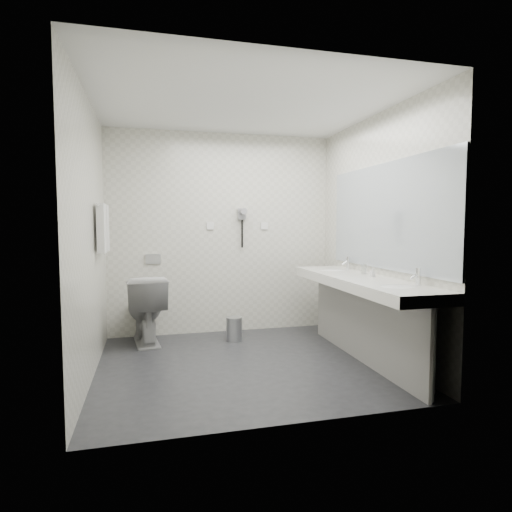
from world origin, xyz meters
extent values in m
plane|color=#242528|center=(0.00, 0.00, 0.00)|extent=(2.80, 2.80, 0.00)
plane|color=silver|center=(0.00, 0.00, 2.50)|extent=(2.80, 2.80, 0.00)
plane|color=beige|center=(0.00, 1.30, 1.25)|extent=(2.80, 0.00, 2.80)
plane|color=beige|center=(0.00, -1.30, 1.25)|extent=(2.80, 0.00, 2.80)
plane|color=beige|center=(-1.40, 0.00, 1.25)|extent=(0.00, 2.60, 2.60)
plane|color=beige|center=(1.40, 0.00, 1.25)|extent=(0.00, 2.60, 2.60)
cube|color=silver|center=(1.12, -0.20, 0.80)|extent=(0.55, 2.20, 0.10)
cube|color=gray|center=(1.15, -0.20, 0.38)|extent=(0.03, 2.15, 0.75)
cylinder|color=silver|center=(1.18, -1.24, 0.38)|extent=(0.06, 0.06, 0.75)
cylinder|color=silver|center=(1.18, 0.84, 0.38)|extent=(0.06, 0.06, 0.75)
cube|color=#B2BCC6|center=(1.39, -0.20, 1.45)|extent=(0.02, 2.20, 1.05)
ellipsoid|color=white|center=(1.12, -0.85, 0.83)|extent=(0.40, 0.31, 0.05)
ellipsoid|color=white|center=(1.12, 0.45, 0.83)|extent=(0.40, 0.31, 0.05)
cylinder|color=silver|center=(1.32, -0.85, 0.92)|extent=(0.04, 0.04, 0.15)
cylinder|color=silver|center=(1.32, 0.45, 0.92)|extent=(0.04, 0.04, 0.15)
imported|color=white|center=(1.25, -0.22, 0.90)|extent=(0.05, 0.05, 0.09)
cylinder|color=silver|center=(1.28, 0.02, 0.90)|extent=(0.06, 0.06, 0.10)
imported|color=white|center=(-0.95, 1.01, 0.39)|extent=(0.53, 0.82, 0.79)
cube|color=#B2B5BA|center=(-0.85, 1.29, 0.95)|extent=(0.18, 0.02, 0.12)
cylinder|color=#B2B5BA|center=(0.06, 0.83, 0.13)|extent=(0.22, 0.22, 0.27)
cylinder|color=#B2B5BA|center=(0.06, 0.83, 0.28)|extent=(0.19, 0.19, 0.02)
cylinder|color=silver|center=(-1.35, 0.55, 1.55)|extent=(0.02, 0.62, 0.02)
cube|color=silver|center=(-1.34, 0.41, 1.33)|extent=(0.07, 0.24, 0.48)
cube|color=silver|center=(-1.34, 0.69, 1.33)|extent=(0.07, 0.24, 0.48)
cube|color=gray|center=(0.25, 1.27, 1.50)|extent=(0.10, 0.04, 0.14)
cylinder|color=gray|center=(0.25, 1.20, 1.53)|extent=(0.08, 0.14, 0.08)
cylinder|color=black|center=(0.25, 1.26, 1.25)|extent=(0.02, 0.02, 0.35)
cube|color=white|center=(-0.15, 1.29, 1.35)|extent=(0.09, 0.02, 0.09)
cube|color=white|center=(0.55, 1.29, 1.35)|extent=(0.09, 0.02, 0.09)
camera|label=1|loc=(-0.89, -3.94, 1.37)|focal=29.49mm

